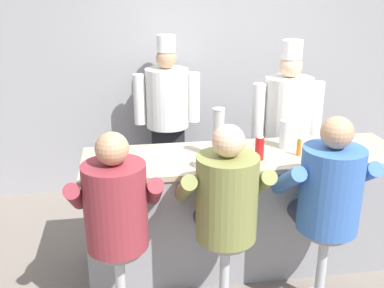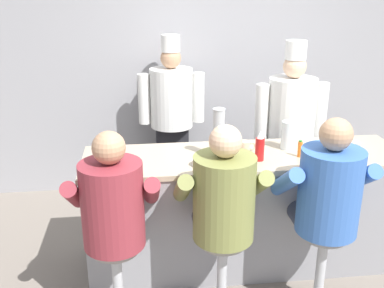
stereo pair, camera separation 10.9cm
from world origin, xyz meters
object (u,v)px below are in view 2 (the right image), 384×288
Objects in this scene: cup_stack_steel at (219,133)px; diner_seated_blue at (327,194)px; water_pitcher_clear at (289,135)px; cereal_bowl at (201,163)px; diner_seated_olive at (223,201)px; napkin_dispenser_chrome at (351,149)px; diner_seated_maroon at (113,208)px; breakfast_plate at (125,168)px; mustard_bottle_yellow at (336,147)px; ketchup_bottle_red at (260,147)px; cook_in_whites_near at (172,112)px; cook_in_whites_far at (290,126)px; coffee_mug_tan at (245,147)px; coffee_mug_white at (97,169)px; hot_sauce_bottle_orange at (300,149)px.

diner_seated_blue reaches higher than cup_stack_steel.
water_pitcher_clear is 0.80m from cereal_bowl.
diner_seated_blue is (0.72, 0.00, 0.01)m from diner_seated_olive.
napkin_dispenser_chrome is at bearing 1.77° from cereal_bowl.
diner_seated_blue reaches higher than diner_seated_maroon.
breakfast_plate is at bearing -167.48° from cup_stack_steel.
diner_seated_blue is at bearing 0.07° from diner_seated_maroon.
cup_stack_steel is (0.71, 0.16, 0.18)m from breakfast_plate.
mustard_bottle_yellow is 1.72m from diner_seated_maroon.
cook_in_whites_near is at bearing 111.09° from ketchup_bottle_red.
cook_in_whites_near is (-0.19, 1.90, 0.09)m from diner_seated_olive.
diner_seated_maroon is at bearing -157.20° from ketchup_bottle_red.
diner_seated_olive is (0.65, -0.40, -0.11)m from breakfast_plate.
cook_in_whites_far is (-0.21, 0.83, -0.06)m from napkin_dispenser_chrome.
cook_in_whites_far reaches higher than coffee_mug_tan.
diner_seated_blue reaches higher than mustard_bottle_yellow.
coffee_mug_white is 0.07× the size of cook_in_whites_near.
cook_in_whites_near is at bearing 74.52° from diner_seated_maroon.
mustard_bottle_yellow is 0.57× the size of cup_stack_steel.
ketchup_bottle_red reaches higher than breakfast_plate.
napkin_dispenser_chrome is at bearing -7.08° from hot_sauce_bottle_orange.
coffee_mug_tan is (1.14, 0.31, 0.01)m from coffee_mug_white.
breakfast_plate is at bearing -106.71° from cook_in_whites_near.
diner_seated_blue is (0.81, -0.40, -0.11)m from cereal_bowl.
mustard_bottle_yellow is 0.12× the size of cook_in_whites_near.
diner_seated_maroon is 1.44m from diner_seated_blue.
cook_in_whites_far reaches higher than mustard_bottle_yellow.
diner_seated_maroon is at bearing -69.65° from coffee_mug_white.
breakfast_plate is 1.76m from cook_in_whites_far.
breakfast_plate is 0.13× the size of cook_in_whites_far.
hot_sauce_bottle_orange is 1.55m from coffee_mug_white.
ketchup_bottle_red reaches higher than water_pitcher_clear.
napkin_dispenser_chrome is at bearing 50.27° from diner_seated_blue.
coffee_mug_white is at bearing -160.58° from breakfast_plate.
cereal_bowl is at bearing -173.80° from hot_sauce_bottle_orange.
water_pitcher_clear is at bearing 19.66° from cereal_bowl.
napkin_dispenser_chrome is at bearing 3.30° from coffee_mug_white.
mustard_bottle_yellow is 1.04m from diner_seated_olive.
mustard_bottle_yellow is at bearing -0.10° from breakfast_plate.
napkin_dispenser_chrome is 0.59m from diner_seated_blue.
water_pitcher_clear reaches higher than mustard_bottle_yellow.
diner_seated_maroon reaches higher than coffee_mug_white.
water_pitcher_clear is 1.55m from diner_seated_maroon.
cook_in_whites_far is at bearing 55.25° from diner_seated_olive.
cook_in_whites_near is at bearing 111.29° from coffee_mug_tan.
mustard_bottle_yellow is at bearing 22.74° from diner_seated_olive.
diner_seated_olive is at bearing -157.26° from mustard_bottle_yellow.
ketchup_bottle_red is 1.73× the size of hot_sauce_bottle_orange.
napkin_dispenser_chrome is (0.72, -0.02, -0.05)m from ketchup_bottle_red.
coffee_mug_white is at bearing -177.86° from mustard_bottle_yellow.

